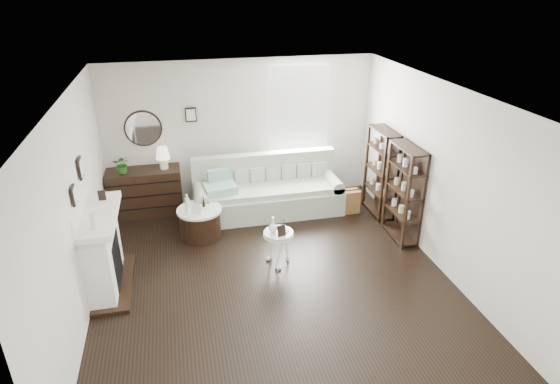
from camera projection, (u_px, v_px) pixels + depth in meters
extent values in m
plane|color=black|center=(273.00, 276.00, 6.89)|extent=(5.50, 5.50, 0.00)
plane|color=white|center=(271.00, 93.00, 5.75)|extent=(5.50, 5.50, 0.00)
plane|color=beige|center=(241.00, 132.00, 8.74)|extent=(5.00, 0.00, 5.00)
plane|color=beige|center=(341.00, 329.00, 3.89)|extent=(5.00, 0.00, 5.00)
plane|color=beige|center=(75.00, 212.00, 5.81)|extent=(0.00, 5.50, 5.50)
plane|color=beige|center=(439.00, 177.00, 6.83)|extent=(0.00, 5.50, 5.50)
cube|color=white|center=(298.00, 116.00, 8.85)|extent=(1.00, 0.02, 1.80)
cube|color=white|center=(299.00, 117.00, 8.79)|extent=(1.15, 0.02, 1.90)
cylinder|color=silver|center=(143.00, 129.00, 8.28)|extent=(0.60, 0.03, 0.60)
cube|color=black|center=(191.00, 115.00, 8.37)|extent=(0.20, 0.03, 0.26)
cube|color=white|center=(103.00, 252.00, 6.44)|extent=(0.34, 1.20, 1.10)
cube|color=black|center=(107.00, 261.00, 6.51)|extent=(0.30, 0.65, 0.70)
cube|color=white|center=(100.00, 215.00, 6.21)|extent=(0.44, 1.35, 0.08)
cube|color=black|center=(115.00, 283.00, 6.68)|extent=(0.50, 1.40, 0.05)
cylinder|color=silver|center=(94.00, 221.00, 5.75)|extent=(0.08, 0.08, 0.22)
cube|color=black|center=(102.00, 195.00, 6.52)|extent=(0.10, 0.03, 0.14)
cube|color=black|center=(74.00, 195.00, 5.66)|extent=(0.03, 0.18, 0.24)
cube|color=black|center=(80.00, 168.00, 6.19)|extent=(0.03, 0.22, 0.28)
cube|color=black|center=(381.00, 173.00, 8.39)|extent=(0.30, 0.80, 1.60)
cylinder|color=beige|center=(384.00, 193.00, 8.29)|extent=(0.08, 0.08, 0.11)
cylinder|color=beige|center=(378.00, 187.00, 8.51)|extent=(0.08, 0.08, 0.11)
cylinder|color=beige|center=(373.00, 181.00, 8.73)|extent=(0.08, 0.08, 0.11)
cylinder|color=beige|center=(386.00, 172.00, 8.12)|extent=(0.08, 0.08, 0.11)
cylinder|color=beige|center=(380.00, 166.00, 8.34)|extent=(0.08, 0.08, 0.11)
cylinder|color=beige|center=(375.00, 162.00, 8.56)|extent=(0.08, 0.08, 0.11)
cylinder|color=beige|center=(389.00, 150.00, 7.95)|extent=(0.08, 0.08, 0.11)
cylinder|color=beige|center=(382.00, 145.00, 8.17)|extent=(0.08, 0.08, 0.11)
cylinder|color=beige|center=(377.00, 141.00, 8.39)|extent=(0.08, 0.08, 0.11)
cube|color=black|center=(404.00, 193.00, 7.60)|extent=(0.30, 0.80, 1.60)
cylinder|color=beige|center=(408.00, 216.00, 7.49)|extent=(0.08, 0.08, 0.11)
cylinder|color=beige|center=(401.00, 209.00, 7.71)|extent=(0.08, 0.08, 0.11)
cylinder|color=beige|center=(394.00, 202.00, 7.93)|extent=(0.08, 0.08, 0.11)
cylinder|color=beige|center=(411.00, 193.00, 7.32)|extent=(0.08, 0.08, 0.11)
cylinder|color=beige|center=(403.00, 187.00, 7.54)|extent=(0.08, 0.08, 0.11)
cylinder|color=beige|center=(397.00, 181.00, 7.76)|extent=(0.08, 0.08, 0.11)
cylinder|color=beige|center=(414.00, 169.00, 7.15)|extent=(0.08, 0.08, 0.11)
cylinder|color=beige|center=(406.00, 164.00, 7.37)|extent=(0.08, 0.08, 0.11)
cylinder|color=beige|center=(399.00, 158.00, 7.59)|extent=(0.08, 0.08, 0.11)
cube|color=#A5B19E|center=(268.00, 202.00, 8.63)|extent=(2.68, 0.93, 0.43)
cube|color=#A5B19E|center=(268.00, 189.00, 8.49)|extent=(2.32, 0.74, 0.10)
cube|color=#A5B19E|center=(264.00, 174.00, 8.78)|extent=(2.68, 0.21, 0.83)
cube|color=#A5B19E|center=(202.00, 206.00, 8.36)|extent=(0.23, 0.88, 0.54)
cube|color=#A5B19E|center=(331.00, 193.00, 8.86)|extent=(0.23, 0.88, 0.54)
cube|color=#27916C|center=(220.00, 188.00, 8.24)|extent=(0.61, 0.53, 0.14)
cube|color=brown|center=(342.00, 202.00, 8.62)|extent=(0.66, 0.23, 0.44)
cube|color=black|center=(146.00, 192.00, 8.51)|extent=(1.29, 0.54, 0.86)
cube|color=black|center=(146.00, 208.00, 8.35)|extent=(1.24, 0.01, 0.02)
cube|color=black|center=(145.00, 196.00, 8.25)|extent=(1.24, 0.01, 0.02)
cube|color=black|center=(143.00, 184.00, 8.15)|extent=(1.24, 0.01, 0.01)
imported|color=#235919|center=(122.00, 164.00, 8.15)|extent=(0.31, 0.28, 0.33)
cylinder|color=black|center=(200.00, 224.00, 7.83)|extent=(0.68, 0.68, 0.47)
cylinder|color=silver|center=(199.00, 210.00, 7.72)|extent=(0.74, 0.74, 0.04)
cylinder|color=white|center=(278.00, 233.00, 6.97)|extent=(0.44, 0.44, 0.03)
cylinder|color=white|center=(278.00, 235.00, 6.98)|extent=(0.45, 0.45, 0.02)
cylinder|color=white|center=(278.00, 249.00, 7.08)|extent=(0.04, 0.04, 0.51)
cylinder|color=silver|center=(187.00, 204.00, 7.54)|extent=(0.07, 0.07, 0.32)
cube|color=silver|center=(196.00, 209.00, 7.50)|extent=(0.15, 0.08, 0.18)
cube|color=black|center=(282.00, 231.00, 6.82)|extent=(0.14, 0.08, 0.17)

